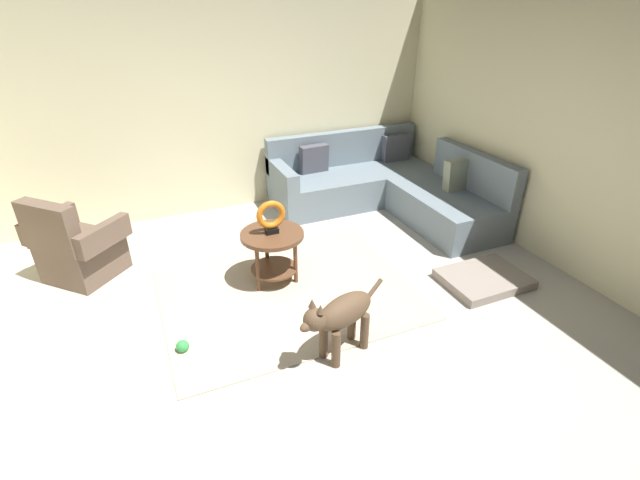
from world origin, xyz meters
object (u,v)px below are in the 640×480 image
(torus_sculpture, at_px, (271,216))
(dog_bed_mat, at_px, (484,279))
(armchair, at_px, (77,248))
(sectional_couch, at_px, (386,188))
(side_table, at_px, (273,244))
(dog_toy_ball, at_px, (183,346))
(dog, at_px, (341,316))

(torus_sculpture, height_order, dog_bed_mat, torus_sculpture)
(armchair, distance_m, dog_bed_mat, 4.00)
(sectional_couch, relative_size, side_table, 3.75)
(dog_bed_mat, height_order, dog_toy_ball, dog_toy_ball)
(torus_sculpture, bearing_deg, sectional_couch, 29.96)
(dog_bed_mat, bearing_deg, side_table, 155.84)
(sectional_couch, height_order, armchair, same)
(side_table, height_order, dog_toy_ball, side_table)
(dog_bed_mat, bearing_deg, torus_sculpture, 155.84)
(armchair, height_order, dog, armchair)
(armchair, height_order, side_table, armchair)
(dog, bearing_deg, sectional_couch, -55.93)
(sectional_couch, bearing_deg, torus_sculpture, -150.04)
(sectional_couch, xyz_separation_m, torus_sculpture, (-1.89, -1.09, 0.42))
(armchair, height_order, dog_toy_ball, armchair)
(torus_sculpture, xyz_separation_m, dog, (0.15, -1.19, -0.33))
(side_table, distance_m, torus_sculpture, 0.29)
(armchair, bearing_deg, dog, -2.23)
(side_table, relative_size, dog_toy_ball, 5.89)
(armchair, xyz_separation_m, dog_bed_mat, (3.62, -1.69, -0.28))
(side_table, xyz_separation_m, dog, (0.15, -1.19, -0.04))
(side_table, xyz_separation_m, torus_sculpture, (0.00, -0.00, 0.29))
(armchair, distance_m, dog, 2.77)
(sectional_couch, relative_size, torus_sculpture, 6.90)
(dog, bearing_deg, dog_toy_ball, 46.83)
(sectional_couch, height_order, side_table, sectional_couch)
(sectional_couch, height_order, dog, sectional_couch)
(dog, bearing_deg, armchair, 24.29)
(side_table, bearing_deg, armchair, 154.09)
(sectional_couch, distance_m, dog_toy_ball, 3.38)
(torus_sculpture, relative_size, dog_bed_mat, 0.41)
(torus_sculpture, distance_m, dog_bed_mat, 2.17)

